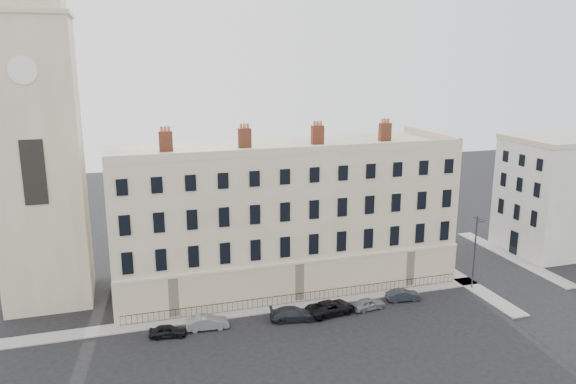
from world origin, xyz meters
The scene contains 15 objects.
ground centered at (0.00, 0.00, 0.00)m, with size 160.00×160.00×0.00m, color black.
terrace centered at (-5.97, 11.97, 7.50)m, with size 36.22×12.22×17.00m.
church_tower centered at (-30.00, 14.00, 18.66)m, with size 8.00×8.13×44.00m.
adjacent_building centered at (29.00, 11.00, 7.00)m, with size 10.00×10.00×14.00m, color silver.
pavement_terrace centered at (-10.00, 5.00, 0.06)m, with size 48.00×2.00×0.12m, color gray.
pavement_east_return centered at (13.00, 8.00, 0.06)m, with size 2.00×24.00×0.12m, color gray.
pavement_adjacent centered at (23.00, 10.00, 0.06)m, with size 2.00×20.00×0.12m, color gray.
railings centered at (-6.00, 5.40, 0.55)m, with size 35.00×0.04×0.96m.
car_a centered at (-19.50, 2.20, 0.56)m, with size 1.32×3.29×1.12m, color black.
car_b centered at (-15.93, 2.66, 0.63)m, with size 1.34×3.84×1.27m, color slate.
car_c centered at (-7.90, 1.99, 0.65)m, with size 1.81×4.45×1.29m, color black.
car_d centered at (-4.08, 2.13, 0.67)m, with size 2.22×4.81×1.34m, color black.
car_e centered at (-0.17, 2.01, 0.58)m, with size 1.38×3.43×1.17m, color slate.
car_f centered at (4.12, 2.82, 0.58)m, with size 1.22×3.51×1.16m, color #22262D.
streetlamp centered at (12.64, 3.33, 4.46)m, with size 0.73×1.67×8.05m.
Camera 1 is at (-22.80, -44.20, 24.24)m, focal length 35.00 mm.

